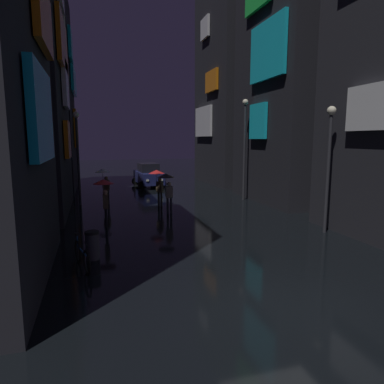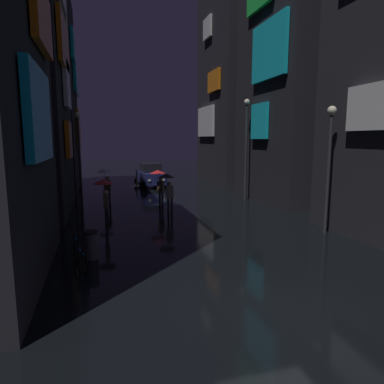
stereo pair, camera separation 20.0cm
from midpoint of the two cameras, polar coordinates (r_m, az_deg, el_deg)
ground_plane at (r=8.50m, az=16.01°, el=-18.54°), size 120.00×120.00×0.00m
building_left_mid at (r=19.75m, az=-26.30°, el=17.01°), size 4.25×7.62×13.92m
building_left_far at (r=28.37m, az=-22.94°, el=14.86°), size 4.25×7.12×14.36m
building_right_mid at (r=23.23m, az=16.68°, el=24.39°), size 4.25×7.46×20.46m
building_right_far at (r=31.08m, az=7.00°, el=17.52°), size 4.25×8.14×17.22m
pedestrian_near_crossing_clear at (r=20.97m, az=-13.98°, el=2.55°), size 0.90×0.90×2.12m
pedestrian_far_right_black at (r=17.64m, az=-3.77°, el=1.66°), size 0.90×0.90×2.12m
pedestrian_midstreet_left_red at (r=19.69m, az=-5.28°, el=2.39°), size 0.90×0.90×2.12m
pedestrian_foreground_right_red at (r=15.50m, az=-14.03°, el=0.42°), size 0.90×0.90×2.12m
bicycle_parked_at_storefront at (r=11.02m, az=-17.62°, el=-9.98°), size 0.53×1.77×0.96m
car_distant at (r=28.17m, az=-6.72°, el=2.77°), size 2.45×4.25×1.92m
streetlamp_left_far at (r=21.03m, az=-18.03°, el=7.11°), size 0.36×0.36×5.41m
streetlamp_right_near at (r=14.90m, az=22.27°, el=5.83°), size 0.36×0.36×5.15m
streetlamp_right_far at (r=21.86m, az=9.27°, el=8.72°), size 0.36×0.36×6.29m
trash_bin at (r=11.66m, az=-16.00°, el=-8.45°), size 0.46×0.46×0.93m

